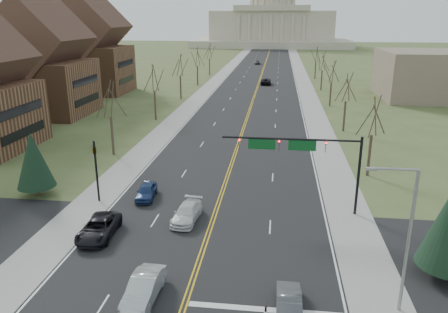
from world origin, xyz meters
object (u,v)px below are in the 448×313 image
(signal_mast, at_px, (301,151))
(car_nb_outer_lead, at_px, (289,302))
(street_light, at_px, (405,232))
(car_sb_inner_second, at_px, (187,213))
(car_sb_outer_second, at_px, (146,191))
(signal_left, at_px, (96,164))
(car_sb_inner_lead, at_px, (144,288))
(car_sb_outer_lead, at_px, (99,228))
(car_far_sb, at_px, (257,62))
(car_far_nb, at_px, (266,81))

(signal_mast, height_order, car_nb_outer_lead, signal_mast)
(car_nb_outer_lead, bearing_deg, street_light, -171.30)
(car_sb_inner_second, bearing_deg, car_sb_outer_second, 143.32)
(signal_mast, xyz_separation_m, car_sb_outer_second, (-14.58, 1.18, -5.04))
(signal_left, bearing_deg, signal_mast, -0.00)
(car_sb_inner_second, bearing_deg, car_sb_inner_lead, -87.46)
(car_nb_outer_lead, bearing_deg, car_sb_outer_lead, -27.28)
(signal_left, height_order, street_light, street_light)
(street_light, distance_m, car_sb_inner_lead, 16.00)
(car_sb_inner_second, bearing_deg, signal_mast, 22.47)
(car_far_sb, bearing_deg, car_far_nb, -89.87)
(car_sb_outer_second, bearing_deg, car_nb_outer_lead, -54.69)
(car_far_sb, bearing_deg, car_sb_outer_lead, -97.77)
(signal_left, bearing_deg, car_sb_outer_lead, -67.49)
(street_light, height_order, car_far_nb, street_light)
(car_sb_outer_lead, bearing_deg, car_far_nb, 80.48)
(signal_mast, distance_m, car_sb_outer_second, 15.48)
(car_sb_outer_lead, relative_size, car_sb_outer_second, 1.29)
(street_light, height_order, car_sb_outer_lead, street_light)
(signal_left, distance_m, car_sb_inner_second, 10.24)
(signal_left, bearing_deg, street_light, -29.12)
(street_light, xyz_separation_m, car_sb_inner_lead, (-15.35, -0.88, -4.43))
(signal_mast, xyz_separation_m, car_sb_inner_lead, (-10.06, -14.38, -4.97))
(signal_mast, distance_m, car_far_sb, 129.05)
(car_nb_outer_lead, bearing_deg, signal_mast, -94.58)
(signal_mast, bearing_deg, car_sb_inner_second, -162.07)
(signal_mast, relative_size, car_sb_outer_second, 2.92)
(car_nb_outer_lead, distance_m, car_sb_outer_lead, 16.85)
(car_sb_inner_lead, xyz_separation_m, car_sb_inner_second, (0.39, 11.25, -0.08))
(signal_mast, xyz_separation_m, car_far_sb, (-10.28, 128.55, -4.96))
(car_far_sb, bearing_deg, signal_left, -99.16)
(signal_left, distance_m, car_far_nb, 79.40)
(car_sb_outer_lead, distance_m, car_far_sb, 135.52)
(car_sb_inner_second, relative_size, car_far_sb, 1.04)
(car_sb_outer_lead, height_order, car_sb_outer_second, car_sb_outer_lead)
(signal_mast, xyz_separation_m, car_far_nb, (-5.50, 78.20, -4.96))
(car_sb_inner_lead, height_order, car_far_nb, car_far_nb)
(signal_left, bearing_deg, car_sb_inner_lead, -58.28)
(car_sb_outer_lead, distance_m, car_sb_inner_second, 7.44)
(signal_mast, height_order, car_sb_inner_second, signal_mast)
(car_nb_outer_lead, bearing_deg, car_far_sb, -86.58)
(signal_mast, bearing_deg, car_far_sb, 94.57)
(signal_mast, height_order, car_far_nb, signal_mast)
(car_sb_inner_lead, bearing_deg, car_far_nb, 89.00)
(car_sb_outer_lead, bearing_deg, signal_mast, 20.62)
(car_sb_inner_second, xyz_separation_m, car_sb_outer_second, (-4.92, 4.31, 0.01))
(signal_mast, height_order, car_sb_inner_lead, signal_mast)
(car_sb_inner_second, bearing_deg, car_nb_outer_lead, -48.48)
(car_far_nb, distance_m, car_far_sb, 50.57)
(signal_left, height_order, car_sb_outer_second, signal_left)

